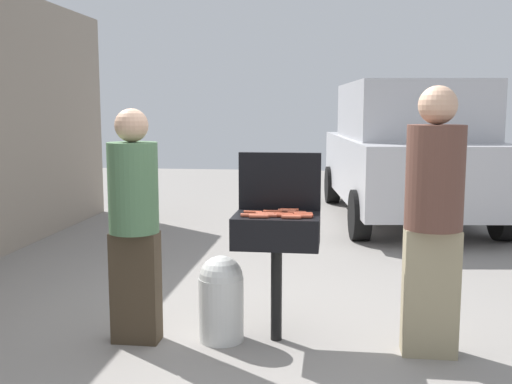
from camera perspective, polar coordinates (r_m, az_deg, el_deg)
name	(u,v)px	position (r m, az deg, el deg)	size (l,w,h in m)	color
ground_plane	(256,333)	(4.59, 0.00, -13.17)	(24.00, 24.00, 0.00)	gray
bbq_grill	(277,235)	(4.27, 1.96, -4.03)	(0.60, 0.44, 0.91)	black
grill_lid_open	(280,181)	(4.42, 2.24, 1.02)	(0.60, 0.05, 0.42)	black
hot_dog_0	(267,215)	(4.14, 1.07, -2.22)	(0.03, 0.03, 0.13)	#C6593D
hot_dog_1	(285,216)	(4.13, 2.77, -2.25)	(0.03, 0.03, 0.13)	#AD4228
hot_dog_2	(291,217)	(4.08, 3.33, -2.37)	(0.03, 0.03, 0.13)	#C6593D
hot_dog_3	(287,211)	(4.32, 2.95, -1.78)	(0.03, 0.03, 0.13)	#C6593D
hot_dog_4	(272,212)	(4.28, 1.56, -1.88)	(0.03, 0.03, 0.13)	#AD4228
hot_dog_5	(253,212)	(4.25, -0.29, -1.94)	(0.03, 0.03, 0.13)	#AD4228
hot_dog_6	(297,213)	(4.25, 3.87, -1.96)	(0.03, 0.03, 0.13)	#B74C33
hot_dog_7	(284,214)	(4.18, 2.64, -2.12)	(0.03, 0.03, 0.13)	#AD4228
hot_dog_8	(265,214)	(4.19, 0.85, -2.08)	(0.03, 0.03, 0.13)	#C6593D
hot_dog_9	(303,214)	(4.20, 4.44, -2.08)	(0.03, 0.03, 0.13)	#B74C33
hot_dog_10	(290,210)	(4.36, 3.18, -1.71)	(0.03, 0.03, 0.13)	#AD4228
hot_dog_11	(259,216)	(4.10, 0.25, -2.31)	(0.03, 0.03, 0.13)	#C6593D
hot_dog_12	(304,215)	(4.15, 4.50, -2.21)	(0.03, 0.03, 0.13)	#AD4228
hot_dog_13	(302,216)	(4.11, 4.38, -2.31)	(0.03, 0.03, 0.13)	#B74C33
hot_dog_14	(250,215)	(4.14, -0.56, -2.20)	(0.03, 0.03, 0.13)	#C6593D
propane_tank	(221,297)	(4.38, -3.30, -9.80)	(0.32, 0.32, 0.62)	silver
person_left	(134,218)	(4.30, -11.41, -2.38)	(0.35, 0.35, 1.65)	#3F3323
person_right	(433,212)	(4.14, 16.36, -1.82)	(0.38, 0.38, 1.80)	gray
parked_minivan	(406,151)	(9.27, 13.94, 3.77)	(2.44, 4.59, 2.02)	#B7B7BC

